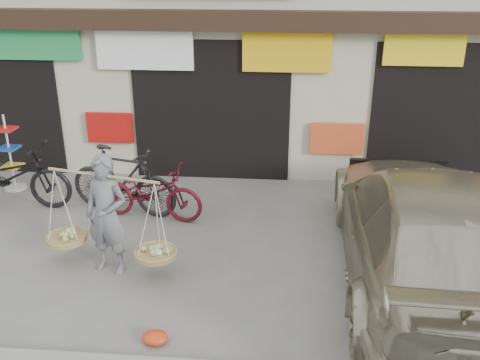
# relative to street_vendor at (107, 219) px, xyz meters

# --- Properties ---
(ground) EXTENTS (70.00, 70.00, 0.00)m
(ground) POSITION_rel_street_vendor_xyz_m (0.97, 0.03, -0.79)
(ground) COLOR gray
(ground) RESTS_ON ground
(street_vendor) EXTENTS (1.93, 0.87, 1.71)m
(street_vendor) POSITION_rel_street_vendor_xyz_m (0.00, 0.00, 0.00)
(street_vendor) COLOR slate
(street_vendor) RESTS_ON ground
(bike_0) EXTENTS (2.20, 0.78, 1.15)m
(bike_0) POSITION_rel_street_vendor_xyz_m (-2.37, 1.89, -0.22)
(bike_0) COLOR black
(bike_0) RESTS_ON ground
(bike_1) EXTENTS (2.06, 1.05, 1.19)m
(bike_1) POSITION_rel_street_vendor_xyz_m (-0.33, 1.82, -0.20)
(bike_1) COLOR black
(bike_1) RESTS_ON ground
(bike_2) EXTENTS (1.91, 0.89, 0.96)m
(bike_2) POSITION_rel_street_vendor_xyz_m (0.16, 1.63, -0.31)
(bike_2) COLOR #560E1A
(bike_2) RESTS_ON ground
(suv) EXTENTS (2.48, 5.66, 1.62)m
(suv) POSITION_rel_street_vendor_xyz_m (4.30, 0.05, 0.02)
(suv) COLOR #B9B195
(suv) RESTS_ON ground
(display_rack) EXTENTS (0.40, 0.40, 1.46)m
(display_rack) POSITION_rel_street_vendor_xyz_m (-2.71, 2.63, -0.21)
(display_rack) COLOR silver
(display_rack) RESTS_ON ground
(red_bag) EXTENTS (0.31, 0.25, 0.14)m
(red_bag) POSITION_rel_street_vendor_xyz_m (0.96, -1.48, -0.72)
(red_bag) COLOR red
(red_bag) RESTS_ON ground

